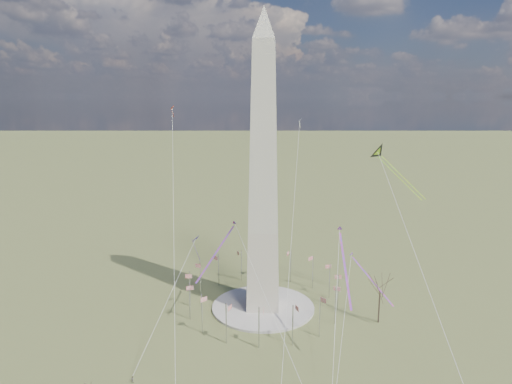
# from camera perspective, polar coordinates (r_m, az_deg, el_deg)

# --- Properties ---
(ground) EXTENTS (2000.00, 2000.00, 0.00)m
(ground) POSITION_cam_1_polar(r_m,az_deg,el_deg) (166.12, 0.89, -14.30)
(ground) COLOR #525E2F
(ground) RESTS_ON ground
(plaza) EXTENTS (36.00, 36.00, 0.80)m
(plaza) POSITION_cam_1_polar(r_m,az_deg,el_deg) (165.94, 0.89, -14.17)
(plaza) COLOR #B8B0A9
(plaza) RESTS_ON ground
(washington_monument) EXTENTS (15.56, 15.56, 100.00)m
(washington_monument) POSITION_cam_1_polar(r_m,az_deg,el_deg) (151.26, 0.95, 2.24)
(washington_monument) COLOR #A99E8E
(washington_monument) RESTS_ON plaza
(flagpole_ring) EXTENTS (54.40, 54.40, 13.00)m
(flagpole_ring) POSITION_cam_1_polar(r_m,az_deg,el_deg) (163.05, 0.90, -12.00)
(flagpole_ring) COLOR silver
(flagpole_ring) RESTS_ON ground
(tree_near) EXTENTS (9.78, 9.78, 17.11)m
(tree_near) POSITION_cam_1_polar(r_m,az_deg,el_deg) (156.88, 15.27, -11.47)
(tree_near) COLOR #4E3C2F
(tree_near) RESTS_ON ground
(person_west) EXTENTS (0.95, 0.83, 1.65)m
(person_west) POSITION_cam_1_polar(r_m,az_deg,el_deg) (132.64, -15.19, -21.67)
(person_west) COLOR gray
(person_west) RESTS_ON ground
(kite_delta_black) EXTENTS (18.39, 18.91, 17.71)m
(kite_delta_black) POSITION_cam_1_polar(r_m,az_deg,el_deg) (169.51, 15.28, 4.50)
(kite_delta_black) COLOR black
(kite_delta_black) RESTS_ON ground
(kite_diamond_purple) EXTENTS (2.60, 3.28, 9.59)m
(kite_diamond_purple) POSITION_cam_1_polar(r_m,az_deg,el_deg) (162.75, -7.54, -6.17)
(kite_diamond_purple) COLOR navy
(kite_diamond_purple) RESTS_ON ground
(kite_streamer_left) EXTENTS (2.34, 24.47, 16.80)m
(kite_streamer_left) POSITION_cam_1_polar(r_m,az_deg,el_deg) (138.01, 10.84, -7.64)
(kite_streamer_left) COLOR #EE2550
(kite_streamer_left) RESTS_ON ground
(kite_streamer_mid) EXTENTS (11.62, 20.66, 15.52)m
(kite_streamer_mid) POSITION_cam_1_polar(r_m,az_deg,el_deg) (155.13, -4.28, -6.38)
(kite_streamer_mid) COLOR #EE2550
(kite_streamer_mid) RESTS_ON ground
(kite_streamer_right) EXTENTS (12.90, 15.44, 13.03)m
(kite_streamer_right) POSITION_cam_1_polar(r_m,az_deg,el_deg) (158.66, 13.58, -9.78)
(kite_streamer_right) COLOR #EE2550
(kite_streamer_right) RESTS_ON ground
(kite_small_red) EXTENTS (1.41, 1.87, 4.79)m
(kite_small_red) POSITION_cam_1_polar(r_m,az_deg,el_deg) (190.67, -10.41, 10.23)
(kite_small_red) COLOR #E6411B
(kite_small_red) RESTS_ON ground
(kite_small_white) EXTENTS (1.20, 1.87, 4.13)m
(kite_small_white) POSITION_cam_1_polar(r_m,az_deg,el_deg) (198.76, 5.50, 8.79)
(kite_small_white) COLOR silver
(kite_small_white) RESTS_ON ground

